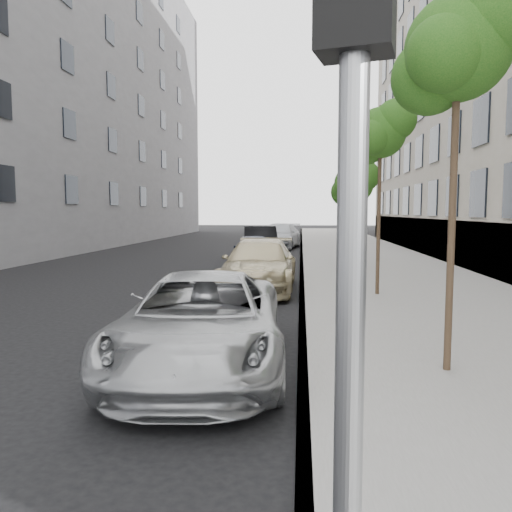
# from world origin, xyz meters

# --- Properties ---
(ground) EXTENTS (160.00, 160.00, 0.00)m
(ground) POSITION_xyz_m (0.00, 0.00, 0.00)
(ground) COLOR black
(ground) RESTS_ON ground
(sidewalk) EXTENTS (6.40, 72.00, 0.14)m
(sidewalk) POSITION_xyz_m (4.30, 24.00, 0.07)
(sidewalk) COLOR gray
(sidewalk) RESTS_ON ground
(curb) EXTENTS (0.15, 72.00, 0.14)m
(curb) POSITION_xyz_m (1.18, 24.00, 0.07)
(curb) COLOR #9E9B93
(curb) RESTS_ON ground
(tree_near) EXTENTS (1.74, 1.54, 5.25)m
(tree_near) POSITION_xyz_m (3.23, 1.50, 4.53)
(tree_near) COLOR #38281C
(tree_near) RESTS_ON sidewalk
(tree_mid) EXTENTS (1.68, 1.48, 5.12)m
(tree_mid) POSITION_xyz_m (3.23, 8.00, 4.42)
(tree_mid) COLOR #38281C
(tree_mid) RESTS_ON sidewalk
(tree_far) EXTENTS (1.86, 1.66, 4.22)m
(tree_far) POSITION_xyz_m (3.23, 14.50, 3.44)
(tree_far) COLOR #38281C
(tree_far) RESTS_ON sidewalk
(signal_pole) EXTENTS (0.28, 0.23, 3.26)m
(signal_pole) POSITION_xyz_m (1.30, -3.91, 2.17)
(signal_pole) COLOR #939699
(signal_pole) RESTS_ON sidewalk
(minivan) EXTENTS (2.74, 5.28, 1.42)m
(minivan) POSITION_xyz_m (-0.34, 1.70, 0.71)
(minivan) COLOR #A7AAAC
(minivan) RESTS_ON ground
(suv) EXTENTS (2.18, 5.21, 1.50)m
(suv) POSITION_xyz_m (-0.10, 9.24, 0.75)
(suv) COLOR tan
(suv) RESTS_ON ground
(sedan_blue) EXTENTS (2.06, 4.23, 1.39)m
(sedan_blue) POSITION_xyz_m (-0.87, 15.39, 0.70)
(sedan_blue) COLOR #0F1933
(sedan_blue) RESTS_ON ground
(sedan_black) EXTENTS (2.24, 4.98, 1.59)m
(sedan_black) POSITION_xyz_m (-0.99, 20.44, 0.79)
(sedan_black) COLOR black
(sedan_black) RESTS_ON ground
(sedan_rear) EXTENTS (2.97, 5.72, 1.59)m
(sedan_rear) POSITION_xyz_m (-0.22, 26.17, 0.79)
(sedan_rear) COLOR #B0B4B9
(sedan_rear) RESTS_ON ground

